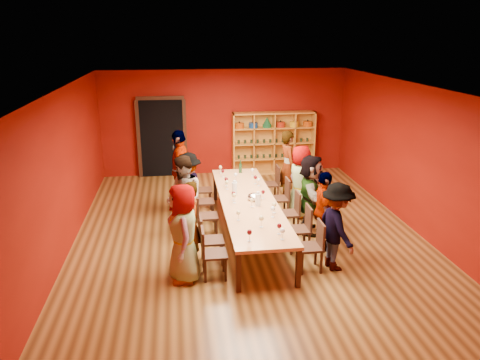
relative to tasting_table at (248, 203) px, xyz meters
name	(u,v)px	position (x,y,z in m)	size (l,w,h in m)	color
room_shell	(248,165)	(0.00, 0.00, 0.80)	(7.10, 9.10, 3.04)	brown
tasting_table	(248,203)	(0.00, 0.00, 0.00)	(1.10, 4.50, 0.75)	tan
doorway	(162,138)	(-1.80, 4.43, 0.42)	(1.40, 0.17, 2.30)	black
shelving_unit	(273,140)	(1.40, 4.32, 0.28)	(2.40, 0.40, 1.80)	orange
chair_person_left_0	(210,251)	(-0.91, -1.65, -0.20)	(0.42, 0.42, 0.89)	black
person_left_0	(183,233)	(-1.34, -1.65, 0.14)	(0.82, 0.45, 1.69)	white
chair_person_left_1	(207,237)	(-0.91, -1.11, -0.20)	(0.42, 0.42, 0.89)	black
person_left_1	(190,224)	(-1.22, -1.11, 0.07)	(0.56, 0.41, 1.54)	#161B3D
chair_person_left_2	(203,213)	(-0.91, 0.05, -0.20)	(0.42, 0.42, 0.89)	black
person_left_2	(184,198)	(-1.28, 0.05, 0.15)	(0.83, 0.45, 1.70)	silver
chair_person_left_3	(201,199)	(-0.91, 0.90, -0.20)	(0.42, 0.42, 0.89)	black
person_left_3	(189,188)	(-1.17, 0.90, 0.08)	(1.00, 0.41, 1.55)	#D99292
chair_person_left_4	(199,188)	(-0.91, 1.69, -0.20)	(0.42, 0.42, 0.89)	black
person_left_4	(180,170)	(-1.34, 1.69, 0.25)	(1.11, 0.50, 1.89)	#151D3B
chair_person_right_0	(314,243)	(0.91, -1.61, -0.20)	(0.42, 0.42, 0.89)	black
person_right_0	(337,227)	(1.30, -1.61, 0.09)	(1.02, 0.42, 1.58)	#151E3C
chair_person_right_1	(303,226)	(0.91, -0.85, -0.20)	(0.42, 0.42, 0.89)	black
person_right_1	(323,211)	(1.30, -0.85, 0.07)	(0.91, 0.41, 1.55)	silver
chair_person_right_2	(292,210)	(0.91, -0.03, -0.20)	(0.42, 0.42, 0.89)	black
person_right_2	(310,194)	(1.28, -0.03, 0.13)	(1.54, 0.44, 1.66)	pink
chair_person_right_3	(283,196)	(0.91, 0.87, -0.20)	(0.42, 0.42, 0.89)	black
person_right_3	(300,181)	(1.31, 0.87, 0.12)	(0.80, 0.44, 1.63)	#C88694
chair_person_right_4	(273,182)	(0.91, 1.91, -0.20)	(0.42, 0.42, 0.89)	black
person_right_4	(288,166)	(1.27, 1.91, 0.18)	(0.64, 0.47, 1.75)	#131A36
wine_glass_0	(255,178)	(0.32, 1.04, 0.19)	(0.08, 0.08, 0.20)	white
wine_glass_1	(236,175)	(-0.10, 1.26, 0.20)	(0.08, 0.08, 0.20)	white
wine_glass_2	(274,205)	(0.37, -0.74, 0.21)	(0.09, 0.09, 0.22)	white
wine_glass_3	(249,233)	(-0.28, -1.91, 0.20)	(0.08, 0.08, 0.21)	white
wine_glass_4	(227,183)	(-0.35, 0.74, 0.20)	(0.08, 0.08, 0.21)	white
wine_glass_5	(220,168)	(-0.38, 1.95, 0.19)	(0.08, 0.08, 0.20)	white
wine_glass_6	(273,209)	(0.31, -0.95, 0.21)	(0.09, 0.09, 0.22)	white
wine_glass_7	(259,180)	(0.37, 0.87, 0.18)	(0.07, 0.07, 0.18)	white
wine_glass_8	(282,231)	(0.27, -1.92, 0.20)	(0.08, 0.08, 0.21)	white
wine_glass_9	(223,171)	(-0.35, 1.64, 0.19)	(0.08, 0.08, 0.19)	white
wine_glass_10	(252,201)	(0.01, -0.38, 0.18)	(0.07, 0.07, 0.18)	white
wine_glass_11	(234,194)	(-0.29, 0.04, 0.19)	(0.08, 0.08, 0.19)	white
wine_glass_12	(238,213)	(-0.34, -1.01, 0.19)	(0.08, 0.08, 0.19)	white
wine_glass_13	(226,180)	(-0.34, 0.97, 0.20)	(0.08, 0.08, 0.20)	white
wine_glass_14	(261,219)	(0.02, -1.37, 0.21)	(0.09, 0.09, 0.22)	white
wine_glass_15	(279,226)	(0.26, -1.70, 0.19)	(0.08, 0.08, 0.20)	white
wine_glass_16	(234,196)	(-0.30, -0.12, 0.20)	(0.08, 0.08, 0.21)	white
wine_glass_17	(252,170)	(0.35, 1.63, 0.19)	(0.08, 0.08, 0.19)	white
wine_glass_18	(263,192)	(0.31, 0.07, 0.18)	(0.07, 0.07, 0.18)	white
spittoon_bowl	(254,197)	(0.12, 0.01, 0.12)	(0.28, 0.28, 0.16)	#BABCC1
carafe_a	(235,188)	(-0.22, 0.43, 0.18)	(0.13, 0.13, 0.29)	white
carafe_b	(258,199)	(0.14, -0.33, 0.18)	(0.14, 0.14, 0.29)	white
wine_bottle	(240,168)	(0.11, 1.94, 0.17)	(0.08, 0.08, 0.31)	#14371A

